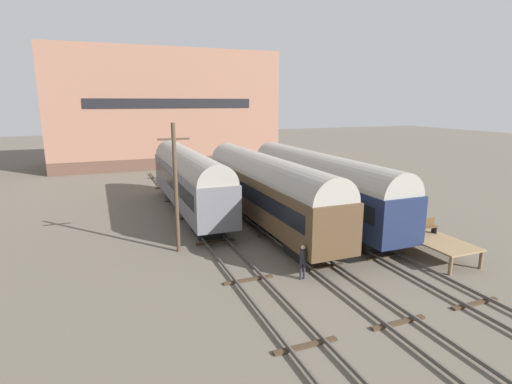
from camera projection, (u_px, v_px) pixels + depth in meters
name	position (u px, v px, depth m)	size (l,w,h in m)	color
ground_plane	(296.00, 250.00, 24.40)	(200.00, 200.00, 0.00)	#60594C
track_left	(230.00, 257.00, 22.83)	(2.60, 60.00, 0.26)	#4C4742
track_middle	(296.00, 247.00, 24.37)	(2.60, 60.00, 0.26)	#4C4742
track_right	(355.00, 239.00, 25.90)	(2.60, 60.00, 0.26)	#4C4742
train_car_navy	(319.00, 183.00, 29.66)	(2.95, 18.33, 5.16)	black
train_car_grey	(189.00, 177.00, 31.66)	(2.87, 17.14, 5.19)	black
train_car_brown	(266.00, 187.00, 28.14)	(2.97, 18.48, 5.22)	black
station_platform	(399.00, 226.00, 25.63)	(2.49, 10.55, 1.11)	#8C704C
bench	(426.00, 226.00, 23.78)	(1.40, 0.40, 0.91)	brown
person_worker	(303.00, 259.00, 20.09)	(0.32, 0.32, 1.83)	#282833
utility_pole	(176.00, 187.00, 23.22)	(1.80, 0.24, 7.68)	#473828
warehouse_building	(164.00, 109.00, 57.42)	(30.61, 12.46, 15.69)	brown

